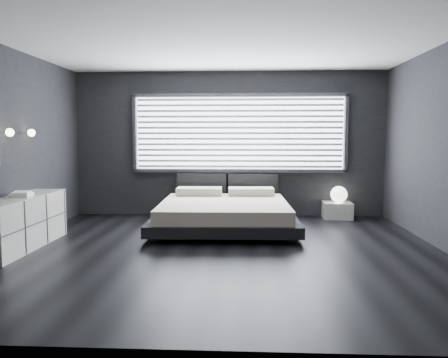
{
  "coord_description": "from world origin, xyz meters",
  "views": [
    {
      "loc": [
        0.33,
        -5.76,
        1.54
      ],
      "look_at": [
        0.0,
        0.85,
        0.9
      ],
      "focal_mm": 35.0,
      "sensor_mm": 36.0,
      "label": 1
    }
  ],
  "objects": [
    {
      "name": "room",
      "position": [
        0.0,
        0.0,
        1.4
      ],
      "size": [
        6.04,
        6.0,
        2.8
      ],
      "color": "black",
      "rests_on": "ground"
    },
    {
      "name": "window",
      "position": [
        0.2,
        2.7,
        1.61
      ],
      "size": [
        4.14,
        0.09,
        1.52
      ],
      "color": "white",
      "rests_on": "ground"
    },
    {
      "name": "headboard",
      "position": [
        -0.02,
        2.64,
        0.57
      ],
      "size": [
        1.96,
        0.16,
        0.52
      ],
      "color": "black",
      "rests_on": "ground"
    },
    {
      "name": "sconce_near",
      "position": [
        -2.88,
        0.05,
        1.6
      ],
      "size": [
        0.18,
        0.11,
        0.11
      ],
      "color": "silver",
      "rests_on": "ground"
    },
    {
      "name": "sconce_far",
      "position": [
        -2.88,
        0.65,
        1.6
      ],
      "size": [
        0.18,
        0.11,
        0.11
      ],
      "color": "silver",
      "rests_on": "ground"
    },
    {
      "name": "bed",
      "position": [
        -0.03,
        1.46,
        0.28
      ],
      "size": [
        2.4,
        2.3,
        0.6
      ],
      "color": "black",
      "rests_on": "ground"
    },
    {
      "name": "nightstand",
      "position": [
        2.06,
        2.5,
        0.15
      ],
      "size": [
        0.55,
        0.46,
        0.31
      ],
      "primitive_type": "cube",
      "rotation": [
        0.0,
        0.0,
        -0.04
      ],
      "color": "silver",
      "rests_on": "ground"
    },
    {
      "name": "orb_lamp",
      "position": [
        2.08,
        2.46,
        0.46
      ],
      "size": [
        0.31,
        0.31,
        0.31
      ],
      "primitive_type": "sphere",
      "color": "white",
      "rests_on": "nightstand"
    },
    {
      "name": "dresser",
      "position": [
        -2.78,
        0.04,
        0.36
      ],
      "size": [
        0.54,
        1.81,
        0.72
      ],
      "color": "silver",
      "rests_on": "ground"
    },
    {
      "name": "book_stack",
      "position": [
        -2.77,
        0.07,
        0.75
      ],
      "size": [
        0.3,
        0.37,
        0.07
      ],
      "color": "white",
      "rests_on": "dresser"
    }
  ]
}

